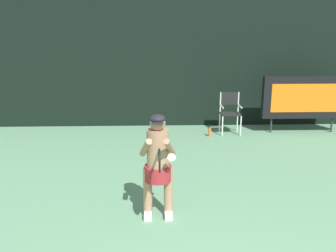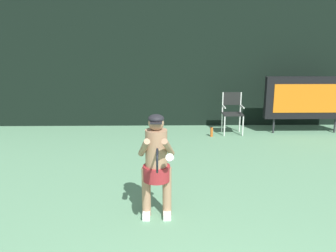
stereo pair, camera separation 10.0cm
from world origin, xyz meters
The scene contains 6 objects.
backdrop_screen centered at (0.00, 8.50, 1.81)m, with size 18.00×0.12×3.66m.
scoreboard centered at (3.42, 7.59, 0.95)m, with size 2.20×0.21×1.50m.
umpire_chair centered at (1.48, 7.59, 0.62)m, with size 0.52×0.44×1.08m.
water_bottle centered at (0.90, 7.27, 0.12)m, with size 0.07×0.07×0.27m.
tennis_player centered at (-0.46, 3.09, 0.84)m, with size 0.53×0.60×1.52m.
tennis_racket centered at (-0.45, 2.54, 1.06)m, with size 0.03×0.60×0.31m.
Camera 2 is at (-0.39, -1.79, 2.62)m, focal length 39.10 mm.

